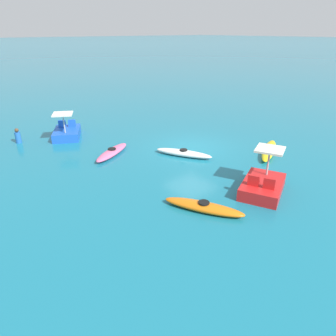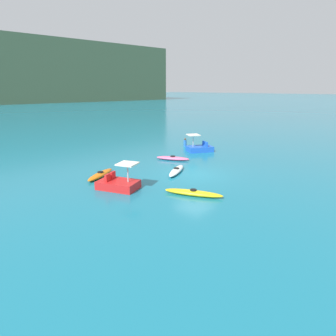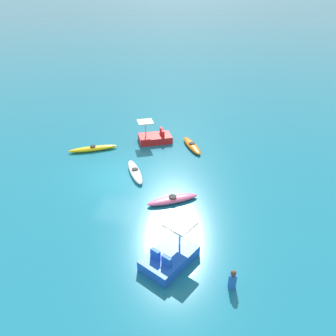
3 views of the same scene
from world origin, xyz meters
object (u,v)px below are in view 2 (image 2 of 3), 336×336
(kayak_orange, at_px, (101,175))
(person_near_shore, at_px, (185,143))
(kayak_yellow, at_px, (193,193))
(kayak_white, at_px, (176,171))
(pedal_boat_red, at_px, (118,183))
(pedal_boat_blue, at_px, (199,148))
(kayak_pink, at_px, (173,158))

(kayak_orange, distance_m, person_near_shore, 12.58)
(kayak_orange, bearing_deg, kayak_yellow, -74.81)
(kayak_yellow, bearing_deg, kayak_white, 56.07)
(kayak_orange, xyz_separation_m, pedal_boat_red, (-0.51, -2.89, 0.17))
(kayak_white, xyz_separation_m, pedal_boat_red, (-4.98, 0.12, 0.17))
(kayak_orange, distance_m, kayak_white, 5.39)
(person_near_shore, bearing_deg, pedal_boat_blue, -107.17)
(kayak_yellow, relative_size, person_near_shore, 3.77)
(kayak_orange, xyz_separation_m, kayak_white, (4.47, -3.01, -0.00))
(kayak_yellow, height_order, person_near_shore, person_near_shore)
(kayak_yellow, bearing_deg, kayak_pink, 52.74)
(kayak_pink, relative_size, kayak_white, 0.94)
(kayak_pink, xyz_separation_m, pedal_boat_red, (-7.49, -2.74, 0.17))
(pedal_boat_blue, distance_m, pedal_boat_red, 12.34)
(kayak_pink, relative_size, kayak_yellow, 0.85)
(person_near_shore, bearing_deg, pedal_boat_red, -154.52)
(pedal_boat_red, bearing_deg, kayak_white, -1.33)
(kayak_orange, distance_m, pedal_boat_blue, 11.37)
(kayak_white, xyz_separation_m, person_near_shore, (7.70, 6.16, 0.22))
(kayak_pink, bearing_deg, pedal_boat_red, -159.92)
(pedal_boat_red, relative_size, person_near_shore, 3.19)
(kayak_white, distance_m, pedal_boat_blue, 7.74)
(kayak_orange, xyz_separation_m, pedal_boat_blue, (11.36, 0.51, 0.17))
(pedal_boat_blue, relative_size, pedal_boat_red, 1.01)
(kayak_pink, distance_m, kayak_yellow, 8.45)
(kayak_orange, height_order, pedal_boat_red, pedal_boat_red)
(pedal_boat_blue, xyz_separation_m, person_near_shore, (0.82, 2.64, 0.05))
(kayak_orange, xyz_separation_m, kayak_yellow, (1.87, -6.88, -0.00))
(kayak_orange, relative_size, kayak_yellow, 0.90)
(pedal_boat_red, xyz_separation_m, person_near_shore, (12.68, 6.04, 0.05))
(kayak_orange, height_order, person_near_shore, person_near_shore)
(kayak_orange, bearing_deg, kayak_white, -33.93)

